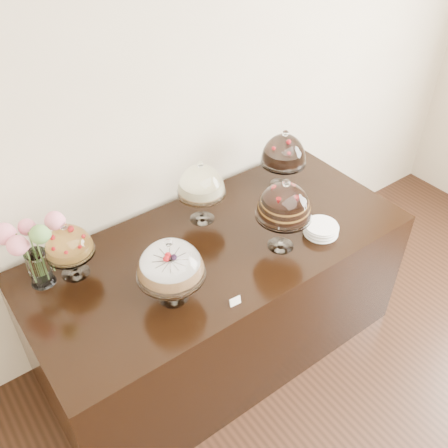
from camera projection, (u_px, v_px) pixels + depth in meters
wall_back at (199, 98)px, 2.89m from camera, size 5.00×0.04×3.00m
display_counter at (219, 298)px, 3.09m from camera, size 2.20×1.00×0.90m
cake_stand_sugar_sponge at (170, 263)px, 2.34m from camera, size 0.34×0.34×0.38m
cake_stand_choco_layer at (284, 203)px, 2.61m from camera, size 0.30×0.30×0.45m
cake_stand_cheesecake at (201, 183)px, 2.82m from camera, size 0.28×0.28×0.40m
cake_stand_dark_choco at (284, 152)px, 3.11m from camera, size 0.29×0.29×0.40m
cake_stand_fruit_tart at (68, 243)px, 2.50m from camera, size 0.25×0.25×0.34m
flower_vase at (31, 245)px, 2.42m from camera, size 0.33×0.25×0.40m
plate_stack at (321, 229)px, 2.86m from camera, size 0.19×0.19×0.06m
price_card_left at (235, 301)px, 2.45m from camera, size 0.06×0.02×0.04m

